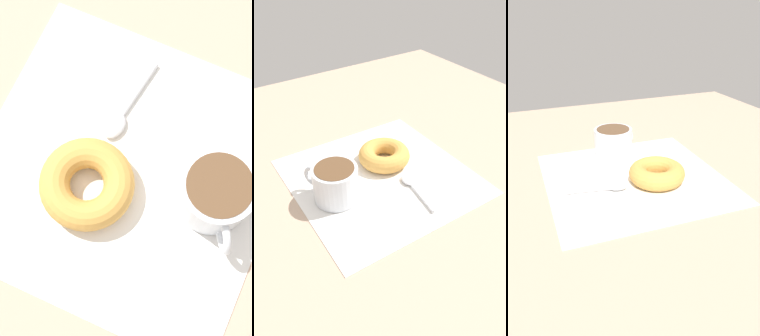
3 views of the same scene
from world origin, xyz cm
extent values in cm
cube|color=tan|center=(0.00, 0.00, -1.00)|extent=(120.00, 120.00, 2.00)
cube|color=white|center=(0.08, 1.22, 0.15)|extent=(36.40, 36.40, 0.30)
cylinder|color=silver|center=(-0.75, 11.89, 3.80)|extent=(8.65, 8.65, 7.00)
cylinder|color=brown|center=(-0.75, 11.89, 7.10)|extent=(7.45, 7.45, 0.60)
torus|color=silver|center=(3.29, 14.32, 3.80)|extent=(4.60, 3.25, 4.82)
torus|color=gold|center=(3.63, -2.30, 2.15)|extent=(11.34, 11.34, 3.69)
ellipsoid|color=silver|center=(-4.76, -2.37, 0.75)|extent=(3.95, 2.97, 0.90)
cylinder|color=silver|center=(-10.17, -1.45, 0.58)|extent=(9.11, 2.08, 0.56)
camera|label=1|loc=(16.84, 8.25, 65.99)|focal=60.00mm
camera|label=2|loc=(-44.47, 31.50, 43.69)|focal=35.00mm
camera|label=3|loc=(-22.31, -54.87, 32.36)|focal=35.00mm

